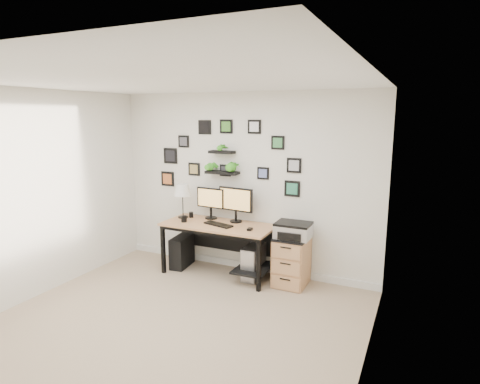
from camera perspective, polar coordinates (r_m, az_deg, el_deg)
The scene contains 14 objects.
room at distance 6.15m, azimuth 0.43°, elevation -10.30°, with size 4.00×4.00×4.00m.
desk at distance 5.78m, azimuth -2.63°, elevation -5.71°, with size 1.60×0.70×0.75m.
monitor_left at distance 5.96m, azimuth -4.20°, elevation -1.26°, with size 0.46×0.19×0.47m.
monitor_right at distance 5.75m, azimuth -0.63°, elevation -1.40°, with size 0.55×0.19×0.51m.
keyboard at distance 5.66m, azimuth -3.10°, elevation -4.64°, with size 0.45×0.14×0.02m, color black.
mouse at distance 5.42m, azimuth 1.40°, elevation -5.31°, with size 0.06×0.09×0.03m, color black.
table_lamp at distance 6.05m, azimuth -8.19°, elevation 0.17°, with size 0.25×0.25×0.51m.
mug at distance 5.87m, azimuth -7.96°, elevation -3.79°, with size 0.08×0.08×0.09m, color black.
pen_cup at distance 6.11m, azimuth -6.96°, elevation -3.24°, with size 0.06×0.06×0.08m, color black.
pc_tower_black at distance 6.23m, azimuth -8.26°, elevation -8.35°, with size 0.21×0.47×0.47m, color black.
pc_tower_grey at distance 5.75m, azimuth 1.94°, elevation -9.90°, with size 0.22×0.48×0.47m.
file_cabinet at distance 5.55m, azimuth 7.33°, elevation -9.68°, with size 0.43×0.53×0.67m.
printer at distance 5.37m, azimuth 7.58°, elevation -5.42°, with size 0.46×0.38×0.21m.
wall_decor at distance 5.85m, azimuth -2.41°, elevation 4.77°, with size 2.30×0.18×1.05m.
Camera 1 is at (2.37, -3.24, 2.28)m, focal length 30.00 mm.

